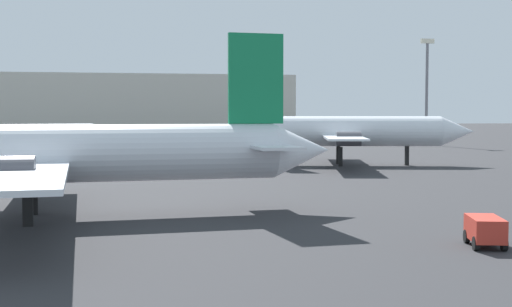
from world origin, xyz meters
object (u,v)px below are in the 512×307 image
object	(u,v)px
baggage_cart	(485,230)
light_mast_right	(427,85)
airplane_at_gate	(8,155)
airplane_far_right	(3,135)
airplane_far_left	(347,131)

from	to	relation	value
baggage_cart	light_mast_right	distance (m)	93.36
airplane_at_gate	baggage_cart	bearing A→B (deg)	148.56
airplane_far_right	light_mast_right	xyz separation A→B (m)	(66.72, 23.95, 7.54)
airplane_far_left	airplane_at_gate	bearing A→B (deg)	-118.65
airplane_far_left	baggage_cart	size ratio (longest dim) A/B	10.18
airplane_at_gate	light_mast_right	distance (m)	94.31
airplane_at_gate	airplane_far_left	bearing A→B (deg)	-135.61
airplane_at_gate	airplane_far_left	size ratio (longest dim) A/B	1.38
baggage_cart	light_mast_right	world-z (taller)	light_mast_right
airplane_far_right	light_mast_right	bearing A→B (deg)	7.47
airplane_at_gate	light_mast_right	xyz separation A→B (m)	(58.27, 73.82, 6.98)
light_mast_right	airplane_far_left	bearing A→B (deg)	-124.77
airplane_far_left	light_mast_right	xyz separation A→B (m)	(28.24, 40.68, 6.82)
airplane_at_gate	baggage_cart	distance (m)	24.43
airplane_far_left	baggage_cart	distance (m)	45.46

